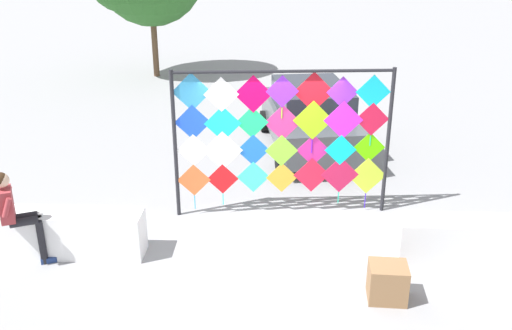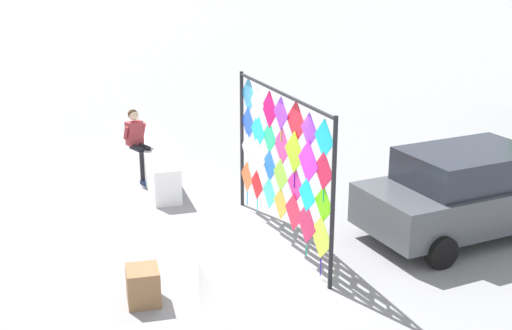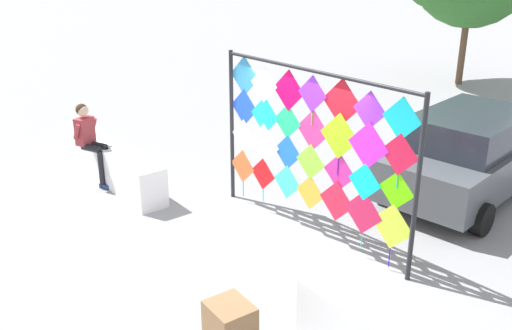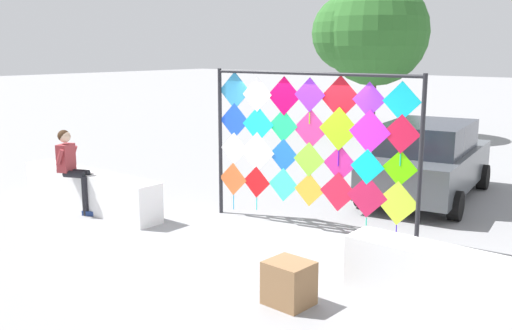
% 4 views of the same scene
% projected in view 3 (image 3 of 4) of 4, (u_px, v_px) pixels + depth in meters
% --- Properties ---
extents(ground, '(120.00, 120.00, 0.00)m').
position_uv_depth(ground, '(251.00, 246.00, 9.21)').
color(ground, gray).
extents(plaza_ledge_left, '(3.64, 0.55, 0.74)m').
position_uv_depth(plaza_ledge_left, '(110.00, 162.00, 11.56)').
color(plaza_ledge_left, white).
rests_on(plaza_ledge_left, ground).
extents(kite_display_rack, '(3.86, 0.40, 2.72)m').
position_uv_depth(kite_display_rack, '(312.00, 140.00, 9.05)').
color(kite_display_rack, '#232328').
rests_on(kite_display_rack, ground).
extents(seated_vendor, '(0.76, 0.63, 1.59)m').
position_uv_depth(seated_vendor, '(90.00, 138.00, 11.16)').
color(seated_vendor, black).
rests_on(seated_vendor, ground).
extents(parked_car, '(2.47, 4.35, 1.60)m').
position_uv_depth(parked_car, '(471.00, 153.00, 10.77)').
color(parked_car, '#4C5156').
rests_on(parked_car, ground).
extents(cardboard_box_large, '(0.56, 0.50, 0.54)m').
position_uv_depth(cardboard_box_large, '(230.00, 324.00, 6.95)').
color(cardboard_box_large, olive).
rests_on(cardboard_box_large, ground).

